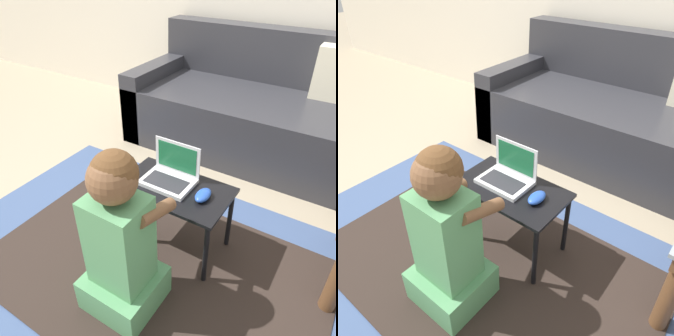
# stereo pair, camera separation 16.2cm
# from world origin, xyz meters

# --- Properties ---
(ground_plane) EXTENTS (16.00, 16.00, 0.00)m
(ground_plane) POSITION_xyz_m (0.00, 0.00, 0.00)
(ground_plane) COLOR gray
(area_rug) EXTENTS (2.29, 1.50, 0.01)m
(area_rug) POSITION_xyz_m (0.14, -0.25, 0.00)
(area_rug) COLOR #3D517A
(area_rug) RESTS_ON ground_plane
(couch) EXTENTS (1.82, 0.91, 0.86)m
(couch) POSITION_xyz_m (0.11, 1.22, 0.30)
(couch) COLOR #2D2D33
(couch) RESTS_ON ground_plane
(laptop_desk) EXTENTS (0.54, 0.32, 0.38)m
(laptop_desk) POSITION_xyz_m (0.14, -0.04, 0.33)
(laptop_desk) COLOR black
(laptop_desk) RESTS_ON ground_plane
(laptop) EXTENTS (0.25, 0.18, 0.19)m
(laptop) POSITION_xyz_m (0.10, -0.01, 0.42)
(laptop) COLOR silver
(laptop) RESTS_ON laptop_desk
(computer_mouse) EXTENTS (0.06, 0.11, 0.04)m
(computer_mouse) POSITION_xyz_m (0.30, -0.04, 0.40)
(computer_mouse) COLOR #234CB2
(computer_mouse) RESTS_ON laptop_desk
(person_seated) EXTENTS (0.30, 0.37, 0.79)m
(person_seated) POSITION_xyz_m (0.14, -0.46, 0.37)
(person_seated) COLOR #518E5B
(person_seated) RESTS_ON ground_plane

